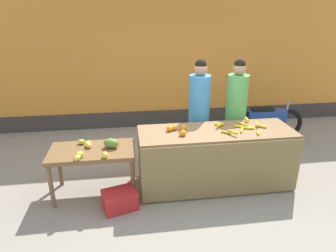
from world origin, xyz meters
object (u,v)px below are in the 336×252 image
at_px(vendor_woman_blue_shirt, 199,115).
at_px(parked_motorcycle, 266,122).
at_px(produce_sack, 149,151).
at_px(produce_crate, 120,200).
at_px(vendor_woman_green_shirt, 236,113).

bearing_deg(vendor_woman_blue_shirt, parked_motorcycle, 27.01).
bearing_deg(parked_motorcycle, produce_sack, -163.76).
xyz_separation_m(produce_crate, produce_sack, (0.49, 1.17, 0.14)).
height_order(vendor_woman_blue_shirt, produce_sack, vendor_woman_blue_shirt).
relative_size(parked_motorcycle, produce_crate, 3.64).
relative_size(parked_motorcycle, produce_sack, 3.00).
height_order(vendor_woman_blue_shirt, parked_motorcycle, vendor_woman_blue_shirt).
bearing_deg(produce_sack, parked_motorcycle, 16.24).
bearing_deg(produce_crate, parked_motorcycle, 32.66).
relative_size(vendor_woman_blue_shirt, vendor_woman_green_shirt, 1.01).
distance_m(vendor_woman_blue_shirt, vendor_woman_green_shirt, 0.63).
xyz_separation_m(vendor_woman_blue_shirt, produce_crate, (-1.32, -1.06, -0.79)).
bearing_deg(vendor_woman_blue_shirt, produce_sack, 172.35).
bearing_deg(produce_crate, vendor_woman_green_shirt, 28.53).
height_order(parked_motorcycle, produce_sack, parked_motorcycle).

